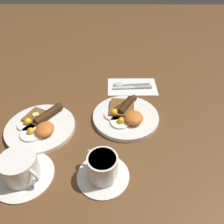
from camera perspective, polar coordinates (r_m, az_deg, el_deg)
ground_plane at (r=0.78m, az=3.57°, el=-1.68°), size 3.00×3.00×0.00m
breakfast_plate_near at (r=0.77m, az=3.57°, el=-0.74°), size 0.23×0.23×0.05m
breakfast_plate_far at (r=0.77m, az=-18.16°, el=-3.48°), size 0.23×0.23×0.04m
teacup_near at (r=0.60m, az=-2.49°, el=-14.52°), size 0.14×0.14×0.08m
teacup_far at (r=0.64m, az=-22.64°, el=-13.55°), size 0.16×0.16×0.08m
napkin at (r=0.94m, az=5.27°, el=6.64°), size 0.13×0.21×0.01m
knife at (r=0.93m, az=5.93°, el=6.47°), size 0.03×0.17×0.01m
spoon at (r=0.94m, az=2.87°, el=7.27°), size 0.03×0.16×0.01m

